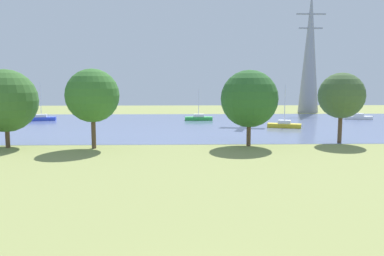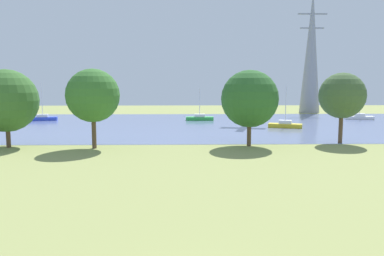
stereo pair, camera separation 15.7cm
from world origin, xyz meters
name	(u,v)px [view 1 (the left image)]	position (x,y,z in m)	size (l,w,h in m)	color
ground_plane	(188,160)	(0.00, 22.00, 0.00)	(160.00, 160.00, 0.00)	#8C9351
water_surface	(185,124)	(0.00, 50.00, 0.01)	(140.00, 40.00, 0.02)	slate
sailboat_yellow	(284,125)	(14.53, 45.04, 0.45)	(5.03, 2.97, 6.18)	yellow
sailboat_white	(358,117)	(31.25, 57.38, 0.45)	(4.98, 2.25, 5.39)	white
sailboat_blue	(41,118)	(-25.00, 56.78, 0.46)	(5.00, 2.43, 6.76)	blue
sailboat_green	(199,118)	(2.47, 56.56, 0.45)	(4.81, 1.53, 5.47)	green
tree_mid_shore	(5,101)	(-18.17, 28.76, 4.74)	(6.31, 6.31, 7.90)	brown
tree_east_far	(92,96)	(-9.32, 28.02, 5.27)	(5.30, 5.30, 7.93)	brown
tree_east_near	(249,99)	(6.43, 29.01, 4.90)	(5.89, 5.89, 7.86)	brown
tree_west_near	(341,96)	(16.74, 30.78, 5.15)	(4.93, 4.93, 7.64)	brown
electricity_pylon	(310,52)	(27.71, 74.06, 13.42)	(6.40, 4.40, 26.81)	gray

